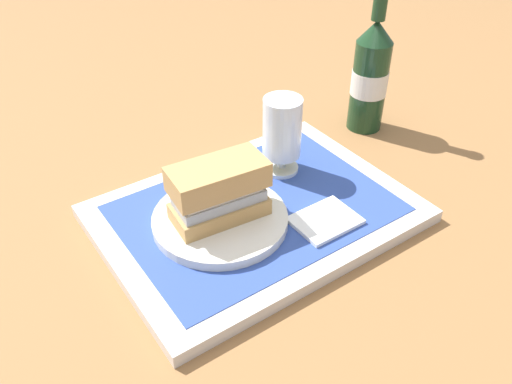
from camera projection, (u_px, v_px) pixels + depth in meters
The scene contains 8 objects.
ground_plane at pixel (256, 219), 0.79m from camera, with size 3.00×3.00×0.00m, color olive.
tray at pixel (256, 214), 0.78m from camera, with size 0.44×0.32×0.02m, color silver.
placemat at pixel (256, 208), 0.77m from camera, with size 0.38×0.27×0.00m, color #2D4793.
plate at pixel (221, 220), 0.74m from camera, with size 0.19×0.19×0.01m, color silver.
sandwich at pixel (221, 190), 0.71m from camera, with size 0.14×0.08×0.08m.
beer_glass at pixel (282, 132), 0.81m from camera, with size 0.06×0.06×0.12m.
napkin_folded at pixel (325, 220), 0.75m from camera, with size 0.09×0.07×0.01m, color white.
beer_bottle at pixel (370, 75), 0.94m from camera, with size 0.07×0.07×0.27m.
Camera 1 is at (-0.34, -0.50, 0.50)m, focal length 37.19 mm.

